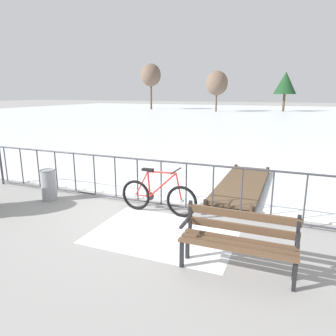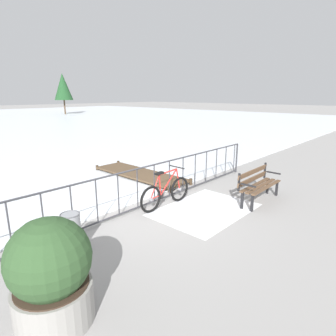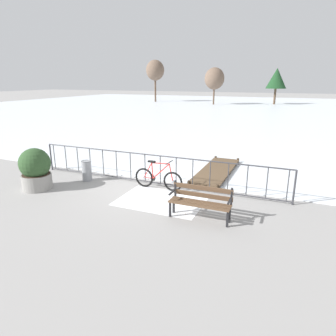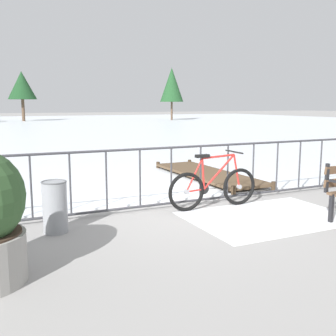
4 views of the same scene
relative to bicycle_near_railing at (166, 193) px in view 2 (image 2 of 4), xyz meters
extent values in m
plane|color=gray|center=(-0.36, 0.33, -0.37)|extent=(160.00, 160.00, 0.00)
cube|color=white|center=(0.50, -0.87, -0.36)|extent=(2.55, 1.80, 0.01)
cylinder|color=#38383D|center=(-0.36, 0.33, 0.68)|extent=(9.00, 0.04, 0.04)
cylinder|color=#38383D|center=(-0.36, 0.33, -0.29)|extent=(9.00, 0.04, 0.04)
cylinder|color=#38383D|center=(4.14, 0.33, 0.16)|extent=(0.06, 0.06, 1.05)
cylinder|color=#38383D|center=(-3.53, 0.33, 0.20)|extent=(0.03, 0.03, 0.97)
cylinder|color=#38383D|center=(-2.95, 0.33, 0.20)|extent=(0.03, 0.03, 0.97)
cylinder|color=#38383D|center=(-2.37, 0.33, 0.20)|extent=(0.03, 0.03, 0.97)
cylinder|color=#38383D|center=(-1.80, 0.33, 0.20)|extent=(0.03, 0.03, 0.97)
cylinder|color=#38383D|center=(-1.22, 0.33, 0.20)|extent=(0.03, 0.03, 0.97)
cylinder|color=#38383D|center=(-0.65, 0.33, 0.20)|extent=(0.03, 0.03, 0.97)
cylinder|color=#38383D|center=(-0.07, 0.33, 0.20)|extent=(0.03, 0.03, 0.97)
cylinder|color=#38383D|center=(0.51, 0.33, 0.20)|extent=(0.03, 0.03, 0.97)
cylinder|color=#38383D|center=(1.08, 0.33, 0.20)|extent=(0.03, 0.03, 0.97)
cylinder|color=#38383D|center=(1.66, 0.33, 0.20)|extent=(0.03, 0.03, 0.97)
cylinder|color=#38383D|center=(2.23, 0.33, 0.20)|extent=(0.03, 0.03, 0.97)
cylinder|color=#38383D|center=(2.81, 0.33, 0.20)|extent=(0.03, 0.03, 0.97)
cylinder|color=#38383D|center=(3.39, 0.33, 0.20)|extent=(0.03, 0.03, 0.97)
cylinder|color=#38383D|center=(3.96, 0.33, 0.20)|extent=(0.03, 0.03, 0.97)
torus|color=black|center=(-0.52, 0.01, -0.04)|extent=(0.66, 0.07, 0.66)
cylinder|color=gray|center=(-0.52, 0.01, -0.04)|extent=(0.08, 0.06, 0.08)
torus|color=black|center=(0.53, -0.01, -0.04)|extent=(0.66, 0.07, 0.66)
cylinder|color=gray|center=(0.53, -0.01, -0.04)|extent=(0.08, 0.06, 0.08)
cylinder|color=red|center=(-0.21, 0.00, 0.25)|extent=(0.08, 0.04, 0.53)
cylinder|color=red|center=(0.11, 0.00, 0.26)|extent=(0.61, 0.05, 0.59)
cylinder|color=red|center=(0.09, 0.00, 0.53)|extent=(0.63, 0.05, 0.07)
cylinder|color=red|center=(-0.35, 0.01, -0.03)|extent=(0.34, 0.03, 0.05)
cylinder|color=red|center=(-0.37, 0.01, 0.24)|extent=(0.32, 0.03, 0.56)
cylinder|color=red|center=(0.47, -0.01, 0.25)|extent=(0.16, 0.04, 0.59)
cube|color=black|center=(-0.23, 0.00, 0.55)|extent=(0.24, 0.10, 0.05)
cylinder|color=black|center=(0.40, -0.01, 0.59)|extent=(0.04, 0.52, 0.03)
cylinder|color=black|center=(-0.19, 0.00, -0.02)|extent=(0.18, 0.02, 0.18)
cube|color=brown|center=(1.92, -1.48, 0.07)|extent=(1.60, 0.11, 0.04)
cube|color=brown|center=(1.92, -1.63, 0.07)|extent=(1.60, 0.11, 0.04)
cube|color=brown|center=(1.92, -1.78, 0.07)|extent=(1.60, 0.11, 0.04)
cube|color=brown|center=(1.92, -1.38, 0.21)|extent=(1.60, 0.06, 0.12)
cube|color=brown|center=(1.92, -1.38, 0.41)|extent=(1.60, 0.06, 0.12)
cube|color=black|center=(2.68, -1.76, -0.15)|extent=(0.05, 0.06, 0.44)
cube|color=black|center=(2.68, -1.49, -0.15)|extent=(0.05, 0.06, 0.44)
cube|color=black|center=(2.68, -1.37, 0.30)|extent=(0.05, 0.04, 0.45)
cube|color=black|center=(2.68, -1.62, 0.27)|extent=(0.04, 0.40, 0.04)
cube|color=black|center=(1.16, -1.77, -0.15)|extent=(0.05, 0.06, 0.44)
cube|color=black|center=(1.16, -1.50, -0.15)|extent=(0.05, 0.06, 0.44)
cube|color=black|center=(1.16, -1.38, 0.30)|extent=(0.05, 0.04, 0.45)
cube|color=black|center=(1.16, -1.63, 0.27)|extent=(0.04, 0.40, 0.04)
cylinder|color=gray|center=(-3.70, -1.55, -0.12)|extent=(0.95, 0.95, 0.50)
cylinder|color=#38281E|center=(-3.70, -1.55, 0.14)|extent=(0.88, 0.88, 0.02)
sphere|color=#2D4C28|center=(-3.70, -1.55, 0.51)|extent=(1.00, 1.00, 1.00)
cylinder|color=gray|center=(-2.71, -0.21, -0.01)|extent=(0.34, 0.34, 0.72)
torus|color=#545558|center=(-2.71, -0.21, 0.35)|extent=(0.35, 0.35, 0.02)
cube|color=brown|center=(1.35, 2.46, -0.25)|extent=(1.10, 3.66, 0.06)
cylinder|color=#3C2E20|center=(0.86, 0.63, -0.27)|extent=(0.10, 0.10, 0.20)
cylinder|color=#3C2E20|center=(1.85, 0.63, -0.27)|extent=(0.10, 0.10, 0.20)
cylinder|color=#3C2E20|center=(0.86, 4.29, -0.27)|extent=(0.10, 0.10, 0.20)
cylinder|color=#3C2E20|center=(1.85, 4.29, -0.27)|extent=(0.10, 0.10, 0.20)
cylinder|color=brown|center=(15.96, 34.63, 1.32)|extent=(0.21, 0.21, 3.38)
cone|color=#1E4723|center=(15.96, 34.63, 3.50)|extent=(2.55, 2.55, 3.67)
camera|label=1|loc=(2.52, -5.61, 2.11)|focal=33.21mm
camera|label=2|loc=(-4.96, -4.60, 2.39)|focal=30.40mm
camera|label=3|loc=(3.93, -8.44, 3.12)|focal=31.87mm
camera|label=4|loc=(-3.62, -5.82, 1.41)|focal=43.22mm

